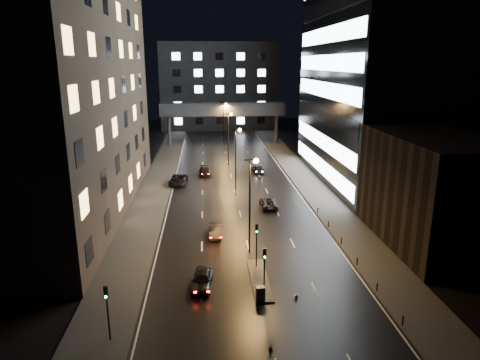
{
  "coord_description": "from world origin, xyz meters",
  "views": [
    {
      "loc": [
        -4.38,
        -33.17,
        19.34
      ],
      "look_at": [
        0.17,
        22.31,
        4.0
      ],
      "focal_mm": 32.0,
      "sensor_mm": 36.0,
      "label": 1
    }
  ],
  "objects_px": {
    "car_away_c": "(178,180)",
    "car_away_d": "(205,171)",
    "car_away_b": "(215,231)",
    "utility_cabinet": "(260,294)",
    "car_toward_b": "(258,169)",
    "car_away_a": "(202,280)",
    "car_toward_a": "(269,203)"
  },
  "relations": [
    {
      "from": "car_away_c",
      "to": "car_away_d",
      "type": "height_order",
      "value": "car_away_c"
    },
    {
      "from": "car_away_b",
      "to": "utility_cabinet",
      "type": "bearing_deg",
      "value": -73.88
    },
    {
      "from": "car_toward_b",
      "to": "utility_cabinet",
      "type": "relative_size",
      "value": 3.51
    },
    {
      "from": "car_toward_b",
      "to": "car_away_c",
      "type": "bearing_deg",
      "value": 19.45
    },
    {
      "from": "car_away_d",
      "to": "utility_cabinet",
      "type": "relative_size",
      "value": 3.53
    },
    {
      "from": "car_away_a",
      "to": "car_away_b",
      "type": "xyz_separation_m",
      "value": [
        1.5,
        11.5,
        -0.07
      ]
    },
    {
      "from": "car_away_c",
      "to": "car_away_d",
      "type": "bearing_deg",
      "value": 57.95
    },
    {
      "from": "car_away_a",
      "to": "car_away_c",
      "type": "height_order",
      "value": "car_away_c"
    },
    {
      "from": "car_away_b",
      "to": "car_away_c",
      "type": "distance_m",
      "value": 22.83
    },
    {
      "from": "utility_cabinet",
      "to": "car_toward_a",
      "type": "bearing_deg",
      "value": 77.62
    },
    {
      "from": "car_away_c",
      "to": "utility_cabinet",
      "type": "distance_m",
      "value": 37.6
    },
    {
      "from": "car_away_b",
      "to": "car_toward_b",
      "type": "height_order",
      "value": "car_away_b"
    },
    {
      "from": "car_away_a",
      "to": "car_away_d",
      "type": "distance_m",
      "value": 39.49
    },
    {
      "from": "car_away_a",
      "to": "car_away_d",
      "type": "xyz_separation_m",
      "value": [
        0.44,
        39.49,
        -0.08
      ]
    },
    {
      "from": "car_away_b",
      "to": "car_toward_a",
      "type": "relative_size",
      "value": 0.88
    },
    {
      "from": "car_away_d",
      "to": "car_away_b",
      "type": "bearing_deg",
      "value": -94.89
    },
    {
      "from": "car_away_d",
      "to": "car_away_c",
      "type": "bearing_deg",
      "value": -134.28
    },
    {
      "from": "car_away_a",
      "to": "car_away_c",
      "type": "bearing_deg",
      "value": 102.65
    },
    {
      "from": "car_away_b",
      "to": "car_toward_b",
      "type": "relative_size",
      "value": 0.9
    },
    {
      "from": "car_toward_a",
      "to": "car_away_d",
      "type": "bearing_deg",
      "value": -65.25
    },
    {
      "from": "car_toward_a",
      "to": "car_toward_b",
      "type": "distance_m",
      "value": 19.38
    },
    {
      "from": "car_away_a",
      "to": "car_away_d",
      "type": "bearing_deg",
      "value": 95.24
    },
    {
      "from": "car_away_c",
      "to": "car_toward_a",
      "type": "relative_size",
      "value": 1.22
    },
    {
      "from": "car_away_b",
      "to": "car_away_a",
      "type": "bearing_deg",
      "value": -94.5
    },
    {
      "from": "car_away_a",
      "to": "car_toward_a",
      "type": "distance_m",
      "value": 22.87
    },
    {
      "from": "car_away_d",
      "to": "car_toward_b",
      "type": "height_order",
      "value": "car_away_d"
    },
    {
      "from": "car_away_d",
      "to": "car_toward_b",
      "type": "bearing_deg",
      "value": -1.92
    },
    {
      "from": "car_toward_a",
      "to": "car_toward_b",
      "type": "xyz_separation_m",
      "value": [
        0.9,
        19.36,
        0.01
      ]
    },
    {
      "from": "car_away_a",
      "to": "utility_cabinet",
      "type": "relative_size",
      "value": 3.38
    },
    {
      "from": "car_away_d",
      "to": "car_toward_a",
      "type": "xyz_separation_m",
      "value": [
        8.64,
        -18.5,
        -0.02
      ]
    },
    {
      "from": "car_away_d",
      "to": "car_toward_a",
      "type": "relative_size",
      "value": 0.98
    },
    {
      "from": "car_away_d",
      "to": "car_toward_b",
      "type": "relative_size",
      "value": 1.01
    }
  ]
}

